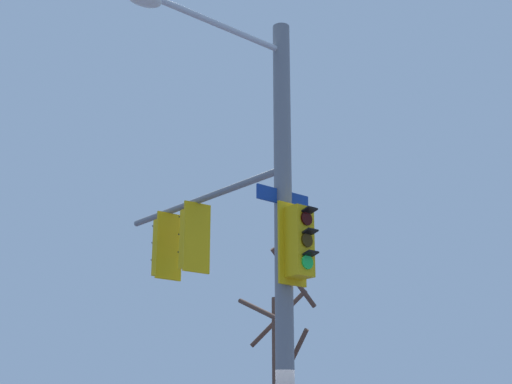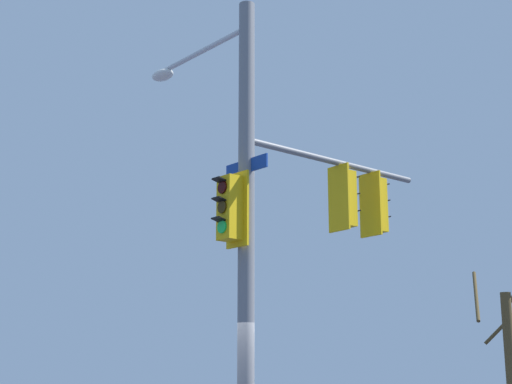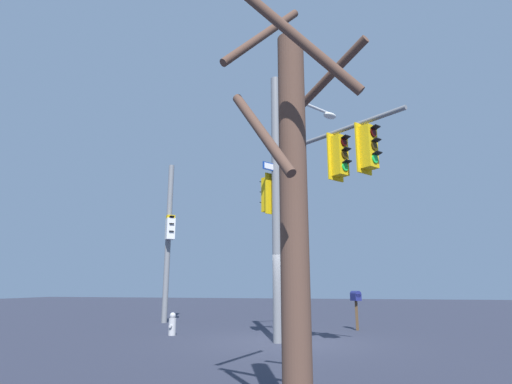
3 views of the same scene
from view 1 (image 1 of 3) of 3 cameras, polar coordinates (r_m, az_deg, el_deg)
The scene contains 2 objects.
main_signal_pole_assembly at distance 12.20m, azimuth -0.75°, elevation -3.55°, with size 5.31×4.19×8.29m.
bare_tree_across_street at distance 18.82m, azimuth 1.83°, elevation -14.47°, with size 1.94×2.02×5.91m.
Camera 1 is at (-10.95, -2.14, 1.73)m, focal length 51.91 mm.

